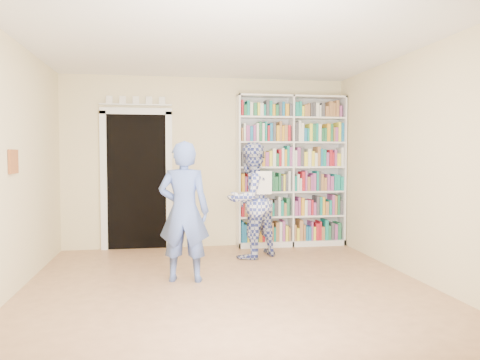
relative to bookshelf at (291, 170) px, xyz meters
name	(u,v)px	position (x,y,z in m)	size (l,w,h in m)	color
floor	(229,290)	(-1.35, -2.34, -1.22)	(5.00, 5.00, 0.00)	#976A49
ceiling	(228,39)	(-1.35, -2.34, 1.48)	(5.00, 5.00, 0.00)	white
wall_back	(207,163)	(-1.35, 0.16, 0.13)	(4.50, 4.50, 0.00)	beige
wall_left	(5,167)	(-3.60, -2.34, 0.13)	(5.00, 5.00, 0.00)	beige
wall_right	(422,165)	(0.90, -2.34, 0.13)	(5.00, 5.00, 0.00)	beige
bookshelf	(291,170)	(0.00, 0.00, 0.00)	(1.76, 0.33, 2.42)	white
doorway	(137,174)	(-2.45, 0.13, -0.04)	(1.10, 0.08, 2.43)	black
wall_art	(13,162)	(-3.58, -2.14, 0.18)	(0.03, 0.25, 0.25)	maroon
man_blue	(184,212)	(-1.81, -1.89, -0.41)	(0.59, 0.39, 1.63)	#4E65AE
man_plaid	(251,200)	(-0.81, -0.79, -0.40)	(0.80, 0.62, 1.65)	#2F3C92
paper_sheet	(264,183)	(-0.67, -1.01, -0.14)	(0.23, 0.01, 0.32)	white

